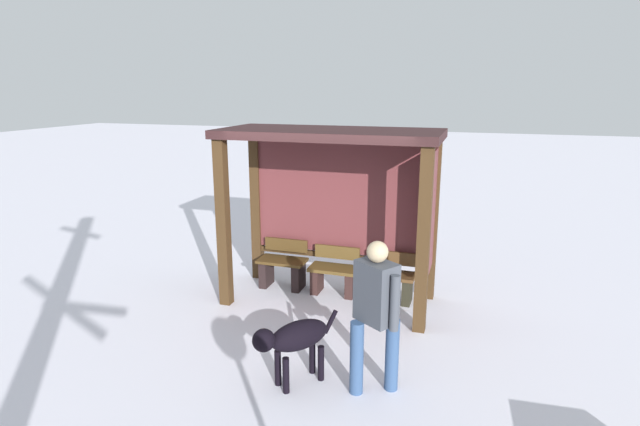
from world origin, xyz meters
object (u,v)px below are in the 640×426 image
object	(u,v)px
bus_shelter	(340,179)
dog	(294,339)
bench_right_inside	(389,281)
person_walking	(376,307)
bench_center_inside	(334,275)
bench_left_inside	(283,268)

from	to	relation	value
bus_shelter	dog	bearing A→B (deg)	-85.58
bench_right_inside	person_walking	distance (m)	2.43
person_walking	bench_center_inside	bearing A→B (deg)	115.33
bus_shelter	bench_center_inside	xyz separation A→B (m)	(-0.10, 0.09, -1.50)
bench_center_inside	bench_right_inside	bearing A→B (deg)	-0.00
bench_left_inside	bench_center_inside	bearing A→B (deg)	0.03
person_walking	dog	xyz separation A→B (m)	(-0.82, -0.14, -0.42)
bus_shelter	person_walking	xyz separation A→B (m)	(1.01, -2.24, -0.85)
bench_right_inside	dog	bearing A→B (deg)	-102.73
bus_shelter	bench_left_inside	bearing A→B (deg)	174.68
person_walking	bus_shelter	bearing A→B (deg)	114.14
bench_right_inside	dog	world-z (taller)	dog
bench_center_inside	person_walking	distance (m)	2.66
bus_shelter	bench_right_inside	xyz separation A→B (m)	(0.74, 0.09, -1.50)
bench_left_inside	bench_center_inside	size ratio (longest dim) A/B	1.00
bench_left_inside	person_walking	world-z (taller)	person_walking
bus_shelter	dog	world-z (taller)	bus_shelter
bus_shelter	person_walking	size ratio (longest dim) A/B	1.87
bench_center_inside	bench_right_inside	distance (m)	0.84
bench_left_inside	bench_right_inside	distance (m)	1.68
bench_left_inside	bench_center_inside	xyz separation A→B (m)	(0.84, 0.00, -0.02)
bus_shelter	person_walking	distance (m)	2.60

